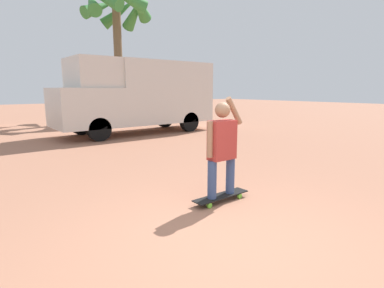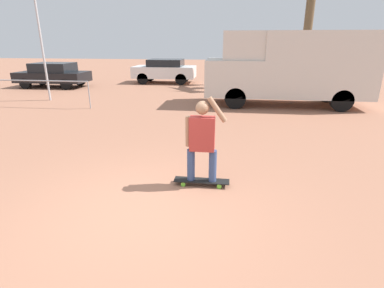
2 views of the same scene
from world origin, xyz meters
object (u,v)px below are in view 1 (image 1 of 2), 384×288
object	(u,v)px
person_skateboarder	(222,144)
camper_van	(139,94)
skateboard	(221,196)
palm_tree_near_van	(116,11)

from	to	relation	value
person_skateboarder	camper_van	distance (m)	8.25
skateboard	palm_tree_near_van	xyz separation A→B (m)	(4.54, 13.35, 6.03)
camper_van	palm_tree_near_van	bearing A→B (deg)	72.56
skateboard	person_skateboarder	xyz separation A→B (m)	(-0.00, -0.00, 0.85)
person_skateboarder	palm_tree_near_van	bearing A→B (deg)	71.22
skateboard	person_skateboarder	distance (m)	0.85
skateboard	camper_van	world-z (taller)	camper_van
skateboard	camper_van	distance (m)	8.36
person_skateboarder	palm_tree_near_van	size ratio (longest dim) A/B	0.21
person_skateboarder	palm_tree_near_van	xyz separation A→B (m)	(4.54, 13.35, 5.18)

